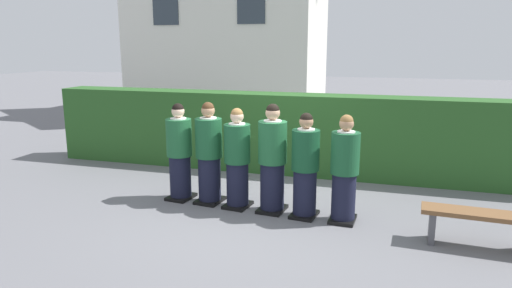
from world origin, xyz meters
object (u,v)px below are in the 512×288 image
Objects in this scene: student_front_row_1 at (209,155)px; wooden_bench at (479,221)px; student_front_row_4 at (305,168)px; student_front_row_5 at (345,172)px; student_front_row_3 at (272,161)px; student_front_row_2 at (237,161)px; student_front_row_0 at (180,154)px.

student_front_row_1 reaches higher than wooden_bench.
student_front_row_4 is 2.40m from wooden_bench.
student_front_row_5 is (2.19, -0.22, -0.04)m from student_front_row_1.
student_front_row_4 is (0.53, -0.09, -0.05)m from student_front_row_3.
student_front_row_1 is at bearing 174.46° from student_front_row_3.
student_front_row_2 is 1.01× the size of student_front_row_5.
student_front_row_2 is at bearing 175.27° from student_front_row_5.
student_front_row_5 is at bearing -4.73° from student_front_row_2.
student_front_row_0 reaches higher than student_front_row_4.
student_front_row_3 is at bearing -5.54° from student_front_row_1.
student_front_row_5 is (1.10, -0.11, -0.05)m from student_front_row_3.
student_front_row_2 is at bearing -8.71° from student_front_row_1.
student_front_row_1 reaches higher than student_front_row_0.
student_front_row_1 is 1.17× the size of wooden_bench.
student_front_row_5 is at bearing -5.79° from student_front_row_3.
student_front_row_5 is at bearing 166.68° from wooden_bench.
student_front_row_0 is at bearing 177.18° from student_front_row_1.
student_front_row_0 is 1.63m from student_front_row_3.
student_front_row_5 reaches higher than student_front_row_4.
student_front_row_0 is at bearing 171.64° from wooden_bench.
student_front_row_1 reaches higher than student_front_row_4.
student_front_row_3 is 0.54m from student_front_row_4.
student_front_row_1 is (0.54, -0.03, 0.02)m from student_front_row_0.
student_front_row_1 is at bearing 171.29° from student_front_row_2.
student_front_row_1 is at bearing 173.20° from student_front_row_4.
student_front_row_1 is 1.62m from student_front_row_4.
student_front_row_3 is 1.06× the size of student_front_row_4.
student_front_row_3 reaches higher than student_front_row_4.
student_front_row_1 is 0.98× the size of student_front_row_3.
student_front_row_0 is 2.74m from student_front_row_5.
student_front_row_2 is 1.69m from student_front_row_5.
student_front_row_2 is 0.58m from student_front_row_3.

